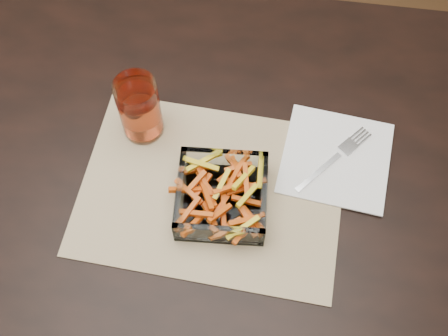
{
  "coord_description": "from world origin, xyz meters",
  "views": [
    {
      "loc": [
        0.19,
        -0.44,
        1.63
      ],
      "look_at": [
        0.13,
        0.0,
        0.78
      ],
      "focal_mm": 45.0,
      "sensor_mm": 36.0,
      "label": 1
    }
  ],
  "objects_px": {
    "glass_bowl": "(222,197)",
    "tumbler": "(140,110)",
    "fork": "(335,158)",
    "dining_table": "(156,190)"
  },
  "relations": [
    {
      "from": "tumbler",
      "to": "fork",
      "type": "height_order",
      "value": "tumbler"
    },
    {
      "from": "glass_bowl",
      "to": "tumbler",
      "type": "relative_size",
      "value": 1.21
    },
    {
      "from": "glass_bowl",
      "to": "tumbler",
      "type": "xyz_separation_m",
      "value": [
        -0.16,
        0.13,
        0.04
      ]
    },
    {
      "from": "fork",
      "to": "dining_table",
      "type": "bearing_deg",
      "value": -128.55
    },
    {
      "from": "tumbler",
      "to": "fork",
      "type": "xyz_separation_m",
      "value": [
        0.35,
        -0.02,
        -0.05
      ]
    },
    {
      "from": "dining_table",
      "to": "tumbler",
      "type": "distance_m",
      "value": 0.17
    },
    {
      "from": "glass_bowl",
      "to": "fork",
      "type": "bearing_deg",
      "value": 30.94
    },
    {
      "from": "glass_bowl",
      "to": "dining_table",
      "type": "bearing_deg",
      "value": 159.64
    },
    {
      "from": "dining_table",
      "to": "fork",
      "type": "relative_size",
      "value": 10.73
    },
    {
      "from": "dining_table",
      "to": "glass_bowl",
      "type": "distance_m",
      "value": 0.18
    }
  ]
}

